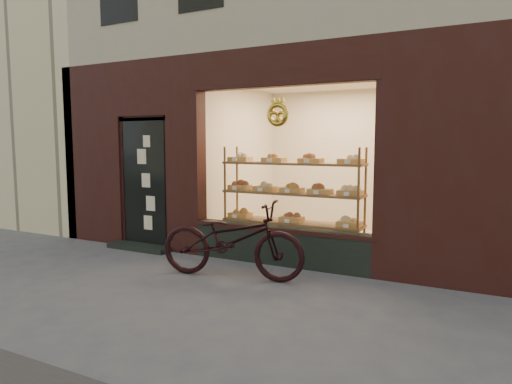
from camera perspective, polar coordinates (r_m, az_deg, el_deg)
The scene contains 4 objects.
ground at distance 5.24m, azimuth -11.61°, elevation -13.63°, with size 90.00×90.00×0.00m, color #59595A.
neighbor_left at distance 16.00m, azimuth -27.10°, elevation 15.37°, with size 12.00×7.00×9.00m, color beige.
display_shelf at distance 6.96m, azimuth 4.50°, elevation -1.18°, with size 2.20×0.45×1.70m.
bicycle at distance 5.98m, azimuth -3.06°, elevation -5.93°, with size 0.68×1.94×1.02m, color black.
Camera 1 is at (3.12, -3.81, 1.77)m, focal length 32.00 mm.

